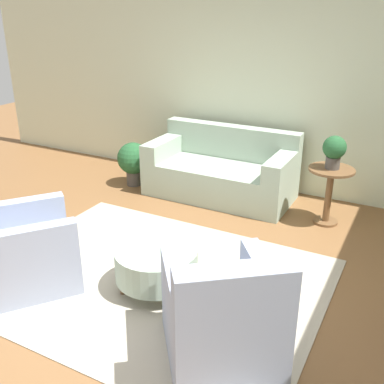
{
  "coord_description": "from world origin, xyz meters",
  "views": [
    {
      "loc": [
        2.06,
        -3.05,
        2.44
      ],
      "look_at": [
        0.15,
        0.55,
        0.75
      ],
      "focal_mm": 42.0,
      "sensor_mm": 36.0,
      "label": 1
    }
  ],
  "objects_px": {
    "armchair_left": "(18,251)",
    "armchair_right": "(223,319)",
    "potted_plant_floor": "(133,160)",
    "potted_plant_on_side_table": "(334,150)",
    "side_table": "(330,186)",
    "ottoman_table": "(156,263)",
    "couch": "(221,172)"
  },
  "relations": [
    {
      "from": "armchair_left",
      "to": "armchair_right",
      "type": "relative_size",
      "value": 1.0
    },
    {
      "from": "armchair_right",
      "to": "potted_plant_floor",
      "type": "bearing_deg",
      "value": 134.78
    },
    {
      "from": "potted_plant_on_side_table",
      "to": "potted_plant_floor",
      "type": "height_order",
      "value": "potted_plant_on_side_table"
    },
    {
      "from": "side_table",
      "to": "potted_plant_floor",
      "type": "relative_size",
      "value": 1.1
    },
    {
      "from": "ottoman_table",
      "to": "side_table",
      "type": "distance_m",
      "value": 2.4
    },
    {
      "from": "armchair_left",
      "to": "potted_plant_floor",
      "type": "xyz_separation_m",
      "value": [
        -0.56,
        2.63,
        0.01
      ]
    },
    {
      "from": "armchair_right",
      "to": "potted_plant_on_side_table",
      "type": "xyz_separation_m",
      "value": [
        0.17,
        2.68,
        0.56
      ]
    },
    {
      "from": "armchair_left",
      "to": "couch",
      "type": "bearing_deg",
      "value": 75.86
    },
    {
      "from": "armchair_right",
      "to": "side_table",
      "type": "relative_size",
      "value": 1.68
    },
    {
      "from": "ottoman_table",
      "to": "potted_plant_floor",
      "type": "relative_size",
      "value": 1.19
    },
    {
      "from": "ottoman_table",
      "to": "potted_plant_on_side_table",
      "type": "xyz_separation_m",
      "value": [
        1.07,
        2.14,
        0.65
      ]
    },
    {
      "from": "couch",
      "to": "armchair_right",
      "type": "relative_size",
      "value": 1.68
    },
    {
      "from": "side_table",
      "to": "ottoman_table",
      "type": "bearing_deg",
      "value": -116.71
    },
    {
      "from": "couch",
      "to": "ottoman_table",
      "type": "bearing_deg",
      "value": -79.86
    },
    {
      "from": "armchair_left",
      "to": "side_table",
      "type": "relative_size",
      "value": 1.68
    },
    {
      "from": "armchair_right",
      "to": "potted_plant_on_side_table",
      "type": "relative_size",
      "value": 3.02
    },
    {
      "from": "armchair_right",
      "to": "side_table",
      "type": "xyz_separation_m",
      "value": [
        0.17,
        2.68,
        0.11
      ]
    },
    {
      "from": "armchair_left",
      "to": "potted_plant_on_side_table",
      "type": "xyz_separation_m",
      "value": [
        2.22,
        2.68,
        0.56
      ]
    },
    {
      "from": "couch",
      "to": "side_table",
      "type": "relative_size",
      "value": 2.81
    },
    {
      "from": "side_table",
      "to": "armchair_left",
      "type": "bearing_deg",
      "value": -129.58
    },
    {
      "from": "potted_plant_on_side_table",
      "to": "side_table",
      "type": "bearing_deg",
      "value": 0.0
    },
    {
      "from": "side_table",
      "to": "couch",
      "type": "bearing_deg",
      "value": 172.28
    },
    {
      "from": "couch",
      "to": "potted_plant_on_side_table",
      "type": "bearing_deg",
      "value": -7.72
    },
    {
      "from": "ottoman_table",
      "to": "potted_plant_on_side_table",
      "type": "height_order",
      "value": "potted_plant_on_side_table"
    },
    {
      "from": "potted_plant_floor",
      "to": "couch",
      "type": "bearing_deg",
      "value": 11.21
    },
    {
      "from": "potted_plant_on_side_table",
      "to": "potted_plant_floor",
      "type": "bearing_deg",
      "value": -178.92
    },
    {
      "from": "couch",
      "to": "potted_plant_floor",
      "type": "distance_m",
      "value": 1.31
    },
    {
      "from": "armchair_left",
      "to": "armchair_right",
      "type": "xyz_separation_m",
      "value": [
        2.05,
        0.0,
        0.0
      ]
    },
    {
      "from": "ottoman_table",
      "to": "potted_plant_floor",
      "type": "distance_m",
      "value": 2.69
    },
    {
      "from": "couch",
      "to": "armchair_right",
      "type": "bearing_deg",
      "value": -65.31
    },
    {
      "from": "armchair_right",
      "to": "potted_plant_on_side_table",
      "type": "height_order",
      "value": "potted_plant_on_side_table"
    },
    {
      "from": "armchair_left",
      "to": "side_table",
      "type": "bearing_deg",
      "value": 50.42
    }
  ]
}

